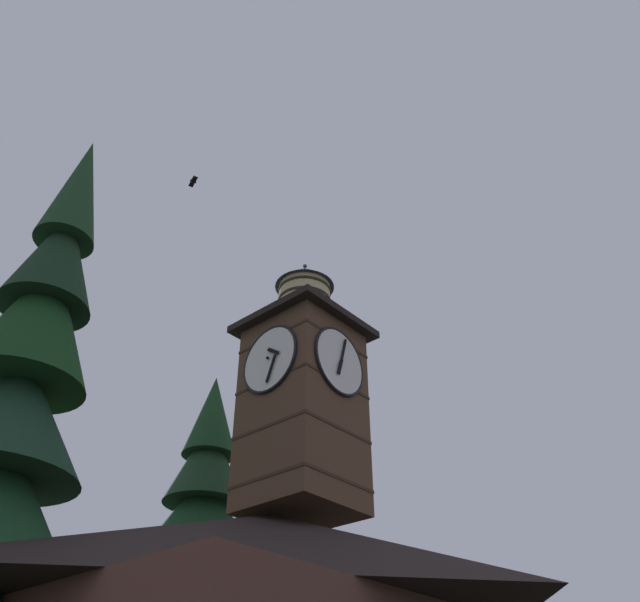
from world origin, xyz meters
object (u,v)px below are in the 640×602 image
at_px(flying_bird_high, 193,181).
at_px(clock_tower, 303,392).
at_px(pine_tree_behind, 193,598).
at_px(moon, 16,571).

bearing_deg(flying_bird_high, clock_tower, 168.76).
height_order(pine_tree_behind, moon, moon).
bearing_deg(pine_tree_behind, moon, -106.35).
distance_m(clock_tower, flying_bird_high, 8.35).
relative_size(pine_tree_behind, flying_bird_high, 26.10).
distance_m(pine_tree_behind, moon, 40.61).
xyz_separation_m(pine_tree_behind, flying_bird_high, (6.27, 5.42, 12.03)).
height_order(pine_tree_behind, flying_bird_high, flying_bird_high).
height_order(clock_tower, moon, clock_tower).
xyz_separation_m(clock_tower, moon, (-12.62, -44.49, 3.20)).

